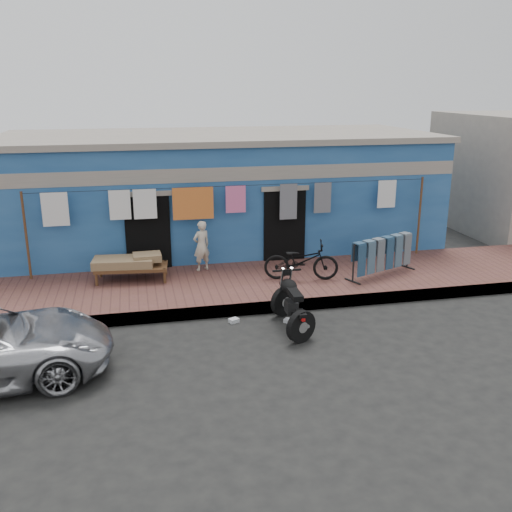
{
  "coord_description": "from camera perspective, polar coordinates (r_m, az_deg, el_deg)",
  "views": [
    {
      "loc": [
        -2.51,
        -9.46,
        4.66
      ],
      "look_at": [
        0.0,
        2.0,
        1.15
      ],
      "focal_mm": 40.0,
      "sensor_mm": 36.0,
      "label": 1
    }
  ],
  "objects": [
    {
      "name": "ground",
      "position": [
        10.84,
        2.29,
        -8.82
      ],
      "size": [
        80.0,
        80.0,
        0.0
      ],
      "primitive_type": "plane",
      "color": "black",
      "rests_on": "ground"
    },
    {
      "name": "sidewalk",
      "position": [
        13.49,
        -0.91,
        -2.98
      ],
      "size": [
        28.0,
        3.0,
        0.25
      ],
      "primitive_type": "cube",
      "color": "brown",
      "rests_on": "ground"
    },
    {
      "name": "curb",
      "position": [
        12.17,
        0.45,
        -5.22
      ],
      "size": [
        28.0,
        0.1,
        0.25
      ],
      "primitive_type": "cube",
      "color": "gray",
      "rests_on": "ground"
    },
    {
      "name": "building",
      "position": [
        16.9,
        -3.64,
        6.49
      ],
      "size": [
        12.2,
        5.2,
        3.36
      ],
      "color": "#214E87",
      "rests_on": "ground"
    },
    {
      "name": "clothesline",
      "position": [
        14.15,
        -3.83,
        5.01
      ],
      "size": [
        10.06,
        0.06,
        2.1
      ],
      "color": "brown",
      "rests_on": "sidewalk"
    },
    {
      "name": "seated_person",
      "position": [
        14.11,
        -5.47,
        1.03
      ],
      "size": [
        0.54,
        0.46,
        1.26
      ],
      "primitive_type": "imported",
      "rotation": [
        0.0,
        0.0,
        3.57
      ],
      "color": "beige",
      "rests_on": "sidewalk"
    },
    {
      "name": "bicycle",
      "position": [
        13.43,
        4.55,
        -0.06
      ],
      "size": [
        1.83,
        1.02,
        1.12
      ],
      "primitive_type": "imported",
      "rotation": [
        0.0,
        0.0,
        1.32
      ],
      "color": "black",
      "rests_on": "sidewalk"
    },
    {
      "name": "motorcycle",
      "position": [
        11.34,
        3.65,
        -4.67
      ],
      "size": [
        0.66,
        1.7,
        1.08
      ],
      "primitive_type": null,
      "rotation": [
        0.0,
        0.0,
        -0.02
      ],
      "color": "black",
      "rests_on": "ground"
    },
    {
      "name": "charpoy",
      "position": [
        13.73,
        -12.33,
        -1.18
      ],
      "size": [
        1.92,
        1.19,
        0.59
      ],
      "primitive_type": null,
      "rotation": [
        0.0,
        0.0,
        -0.1
      ],
      "color": "brown",
      "rests_on": "sidewalk"
    },
    {
      "name": "jeans_rack",
      "position": [
        14.06,
        12.48,
        0.03
      ],
      "size": [
        2.29,
        1.84,
        0.96
      ],
      "primitive_type": null,
      "rotation": [
        0.0,
        0.0,
        0.4
      ],
      "color": "black",
      "rests_on": "sidewalk"
    },
    {
      "name": "litter_a",
      "position": [
        11.77,
        -2.22,
        -6.46
      ],
      "size": [
        0.23,
        0.21,
        0.08
      ],
      "primitive_type": "cube",
      "rotation": [
        0.0,
        0.0,
        0.44
      ],
      "color": "silver",
      "rests_on": "ground"
    },
    {
      "name": "litter_b",
      "position": [
        11.79,
        3.15,
        -6.45
      ],
      "size": [
        0.18,
        0.18,
        0.07
      ],
      "primitive_type": "cube",
      "rotation": [
        0.0,
        0.0,
        0.84
      ],
      "color": "silver",
      "rests_on": "ground"
    },
    {
      "name": "litter_c",
      "position": [
        11.66,
        4.12,
        -6.73
      ],
      "size": [
        0.2,
        0.23,
        0.08
      ],
      "primitive_type": "cube",
      "rotation": [
        0.0,
        0.0,
        1.73
      ],
      "color": "silver",
      "rests_on": "ground"
    }
  ]
}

